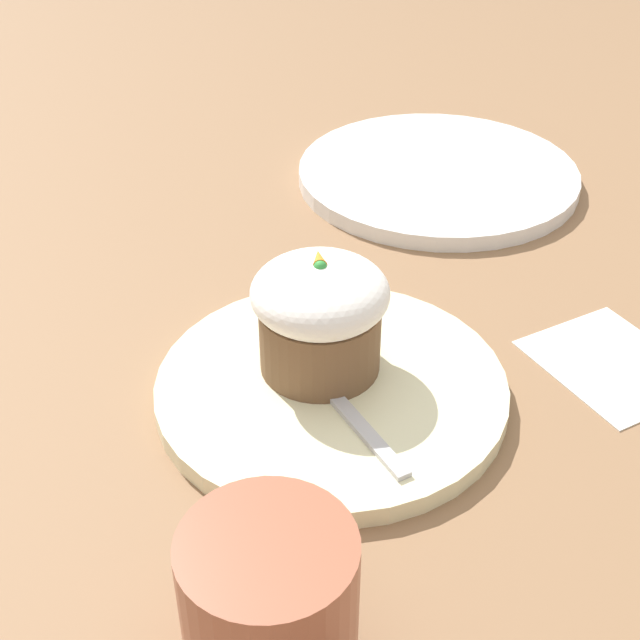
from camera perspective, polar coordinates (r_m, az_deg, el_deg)
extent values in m
plane|color=#846042|center=(0.62, 0.73, -4.90)|extent=(4.00, 4.00, 0.00)
cylinder|color=beige|center=(0.62, 0.73, -4.39)|extent=(0.24, 0.24, 0.01)
cylinder|color=brown|center=(0.61, 0.00, -1.13)|extent=(0.08, 0.08, 0.05)
ellipsoid|color=white|center=(0.59, 0.00, 1.75)|extent=(0.09, 0.09, 0.04)
cone|color=orange|center=(0.59, -0.07, 3.98)|extent=(0.02, 0.01, 0.01)
sphere|color=green|center=(0.58, 0.01, 3.42)|extent=(0.01, 0.01, 0.01)
cube|color=#B7B7BC|center=(0.58, 2.75, -6.98)|extent=(0.09, 0.05, 0.00)
ellipsoid|color=#B7B7BC|center=(0.62, -0.37, -3.34)|extent=(0.06, 0.06, 0.01)
cylinder|color=#9E563D|center=(0.45, -3.23, -17.93)|extent=(0.09, 0.09, 0.09)
torus|color=#9E563D|center=(0.48, -3.42, -13.33)|extent=(0.06, 0.01, 0.06)
cylinder|color=white|center=(0.91, 7.54, 9.20)|extent=(0.28, 0.28, 0.02)
cube|color=white|center=(0.69, 18.22, -2.65)|extent=(0.14, 0.13, 0.00)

